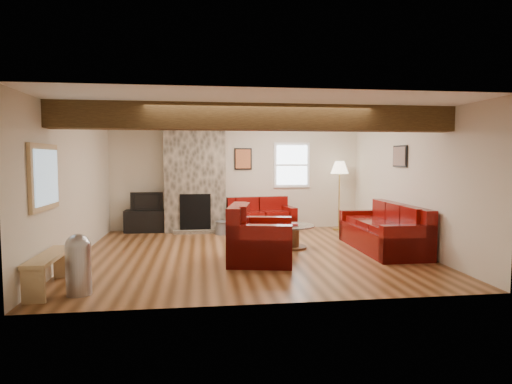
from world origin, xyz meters
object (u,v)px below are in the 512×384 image
floor_lamp (340,171)px  television (147,201)px  loveseat (261,215)px  sofa_three (382,227)px  coffee_table (291,237)px  armchair_red (261,233)px  tv_cabinet (148,221)px

floor_lamp → television: bearing=177.0°
floor_lamp → loveseat: bearing=-178.1°
sofa_three → loveseat: sofa_three is taller
coffee_table → television: 3.71m
coffee_table → television: television is taller
armchair_red → floor_lamp: 3.88m
television → floor_lamp: bearing=-3.0°
armchair_red → television: (-2.22, 3.20, 0.26)m
coffee_table → tv_cabinet: bearing=143.0°
tv_cabinet → floor_lamp: size_ratio=0.63×
sofa_three → tv_cabinet: 5.27m
television → floor_lamp: floor_lamp is taller
floor_lamp → sofa_three: bearing=-88.7°
tv_cabinet → floor_lamp: bearing=-3.0°
sofa_three → floor_lamp: 2.54m
sofa_three → loveseat: 3.00m
loveseat → floor_lamp: size_ratio=0.90×
coffee_table → loveseat: bearing=98.8°
sofa_three → coffee_table: size_ratio=2.45×
armchair_red → tv_cabinet: 3.90m
sofa_three → armchair_red: armchair_red is taller
armchair_red → tv_cabinet: size_ratio=1.13×
loveseat → tv_cabinet: 2.66m
tv_cabinet → armchair_red: bearing=-55.3°
sofa_three → tv_cabinet: size_ratio=2.15×
coffee_table → floor_lamp: size_ratio=0.55×
coffee_table → armchair_red: bearing=-125.9°
armchair_red → floor_lamp: bearing=-26.9°
coffee_table → television: (-2.93, 2.21, 0.50)m
armchair_red → television: bearing=45.9°
tv_cabinet → sofa_three: bearing=-29.4°
sofa_three → floor_lamp: floor_lamp is taller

